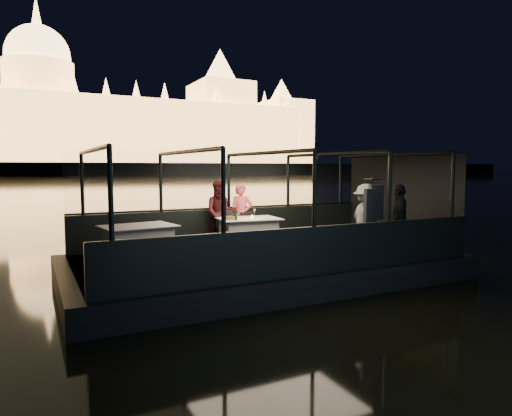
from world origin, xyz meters
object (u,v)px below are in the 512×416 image
dining_table_aft (138,244)px  passenger_stripe (366,218)px  dining_table_central (249,234)px  wine_bottle (236,214)px  coat_stand (372,219)px  chair_port_left (227,229)px  chair_port_right (250,228)px  passenger_dark (399,218)px  person_man_maroon (221,217)px  person_woman_coral (241,216)px

dining_table_aft → passenger_stripe: passenger_stripe is taller
dining_table_central → wine_bottle: (-0.46, -0.29, 0.53)m
coat_stand → wine_bottle: bearing=136.8°
coat_stand → passenger_stripe: (0.28, 0.52, -0.05)m
wine_bottle → chair_port_left: bearing=81.6°
dining_table_aft → coat_stand: size_ratio=0.82×
chair_port_right → passenger_stripe: passenger_stripe is taller
chair_port_right → passenger_dark: passenger_dark is taller
chair_port_left → passenger_stripe: (2.38, -2.36, 0.40)m
chair_port_right → wine_bottle: size_ratio=3.01×
dining_table_aft → chair_port_left: (2.36, 0.80, 0.06)m
chair_port_left → wine_bottle: size_ratio=3.20×
coat_stand → passenger_dark: 1.05m
passenger_dark → wine_bottle: 3.72m
dining_table_central → passenger_stripe: (2.03, -1.86, 0.47)m
dining_table_central → chair_port_left: size_ratio=1.61×
passenger_dark → dining_table_central: bearing=-91.3°
chair_port_left → passenger_stripe: 3.38m
person_man_maroon → passenger_stripe: passenger_stripe is taller
person_woman_coral → wine_bottle: person_woman_coral is taller
person_woman_coral → wine_bottle: 1.19m
dining_table_aft → passenger_dark: size_ratio=0.91×
person_woman_coral → passenger_stripe: size_ratio=0.96×
chair_port_left → passenger_stripe: bearing=-31.7°
chair_port_right → passenger_dark: bearing=-56.5°
chair_port_right → person_woman_coral: bearing=104.5°
person_woman_coral → dining_table_aft: bearing=-139.4°
dining_table_aft → wine_bottle: size_ratio=5.20×
coat_stand → person_woman_coral: bearing=117.6°
person_woman_coral → passenger_stripe: passenger_stripe is taller
dining_table_central → passenger_dark: size_ratio=0.90×
coat_stand → person_man_maroon: 3.79m
coat_stand → wine_bottle: 3.05m
dining_table_central → passenger_dark: (2.78, -2.12, 0.47)m
chair_port_left → passenger_dark: (3.12, -2.62, 0.40)m
wine_bottle → dining_table_aft: bearing=-179.7°
coat_stand → passenger_stripe: size_ratio=1.10×
chair_port_right → passenger_stripe: 2.94m
chair_port_left → coat_stand: 3.59m
person_man_maroon → passenger_dark: 4.28m
dining_table_central → coat_stand: bearing=-53.5°
dining_table_aft → passenger_dark: (5.48, -1.81, 0.47)m
dining_table_aft → passenger_dark: passenger_dark is taller
dining_table_central → passenger_dark: passenger_dark is taller
coat_stand → passenger_stripe: bearing=61.9°
person_woman_coral → passenger_dark: bearing=-26.2°
coat_stand → person_woman_coral: coat_stand is taller
person_woman_coral → passenger_dark: (2.64, -2.84, 0.10)m
chair_port_left → passenger_stripe: passenger_stripe is taller
passenger_stripe → passenger_dark: 0.79m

